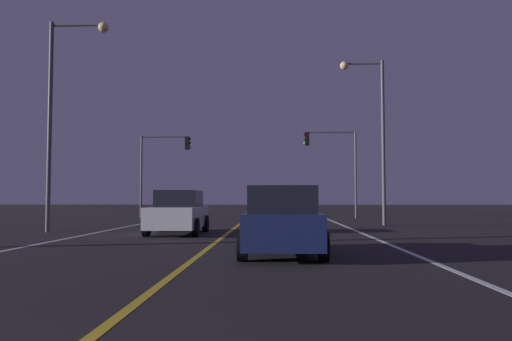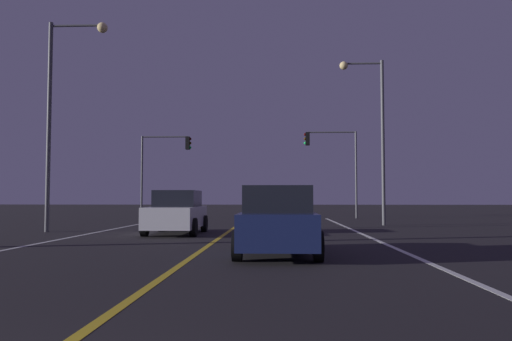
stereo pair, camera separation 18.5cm
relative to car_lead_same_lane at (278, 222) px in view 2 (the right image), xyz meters
The scene contains 9 objects.
lane_edge_right 4.22m from the car_lead_same_lane, 37.28° to the left, with size 0.16×39.25×0.01m, color silver.
lane_edge_left 7.84m from the car_lead_same_lane, 161.25° to the left, with size 0.16×39.25×0.01m, color silver.
lane_center_divider 3.34m from the car_lead_same_lane, 129.21° to the left, with size 0.16×39.25×0.01m, color gold.
car_lead_same_lane is the anchor object (origin of this frame).
car_oncoming 8.24m from the car_lead_same_lane, 118.65° to the left, with size 2.02×4.30×1.70m.
traffic_light_near_right 23.22m from the car_lead_same_lane, 80.63° to the left, with size 3.64×0.36×5.97m.
traffic_light_near_left 24.20m from the car_lead_same_lane, 109.10° to the left, with size 3.54×0.36×5.71m.
street_lamp_left_mid 12.97m from the car_lead_same_lane, 137.99° to the left, with size 2.51×0.44×8.78m.
street_lamp_right_far 15.35m from the car_lead_same_lane, 70.30° to the left, with size 2.28×0.44×8.54m.
Camera 2 is at (2.05, -1.64, 1.42)m, focal length 36.01 mm.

